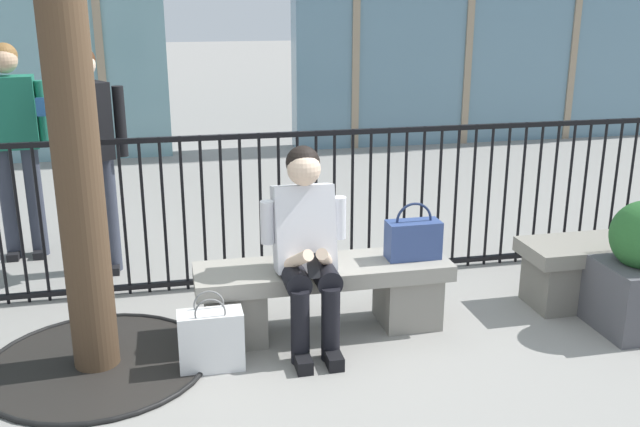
{
  "coord_description": "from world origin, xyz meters",
  "views": [
    {
      "loc": [
        -0.9,
        -4.02,
        2.05
      ],
      "look_at": [
        0.0,
        0.1,
        0.75
      ],
      "focal_mm": 39.82,
      "sensor_mm": 36.0,
      "label": 1
    }
  ],
  "objects_px": {
    "shopping_bag": "(211,340)",
    "bystander_at_railing": "(14,135)",
    "seated_person_with_phone": "(307,242)",
    "handbag_on_bench": "(413,238)",
    "stone_bench": "(323,291)",
    "stone_bench_far": "(632,262)",
    "planter": "(640,271)",
    "bystander_further_back": "(89,144)"
  },
  "relations": [
    {
      "from": "stone_bench",
      "to": "seated_person_with_phone",
      "type": "height_order",
      "value": "seated_person_with_phone"
    },
    {
      "from": "handbag_on_bench",
      "to": "planter",
      "type": "distance_m",
      "value": 1.44
    },
    {
      "from": "stone_bench",
      "to": "bystander_further_back",
      "type": "xyz_separation_m",
      "value": [
        -1.47,
        1.37,
        0.73
      ]
    },
    {
      "from": "bystander_at_railing",
      "to": "shopping_bag",
      "type": "bearing_deg",
      "value": -58.42
    },
    {
      "from": "stone_bench_far",
      "to": "shopping_bag",
      "type": "bearing_deg",
      "value": -173.01
    },
    {
      "from": "stone_bench",
      "to": "bystander_at_railing",
      "type": "relative_size",
      "value": 0.94
    },
    {
      "from": "bystander_at_railing",
      "to": "seated_person_with_phone",
      "type": "bearing_deg",
      "value": -45.53
    },
    {
      "from": "bystander_further_back",
      "to": "planter",
      "type": "relative_size",
      "value": 2.01
    },
    {
      "from": "handbag_on_bench",
      "to": "shopping_bag",
      "type": "relative_size",
      "value": 0.8
    },
    {
      "from": "bystander_at_railing",
      "to": "stone_bench_far",
      "type": "xyz_separation_m",
      "value": [
        4.29,
        -1.83,
        -0.73
      ]
    },
    {
      "from": "handbag_on_bench",
      "to": "bystander_further_back",
      "type": "bearing_deg",
      "value": 146.01
    },
    {
      "from": "bystander_further_back",
      "to": "planter",
      "type": "xyz_separation_m",
      "value": [
        3.42,
        -1.78,
        -0.61
      ]
    },
    {
      "from": "handbag_on_bench",
      "to": "bystander_at_railing",
      "type": "bearing_deg",
      "value": 144.96
    },
    {
      "from": "shopping_bag",
      "to": "bystander_at_railing",
      "type": "bearing_deg",
      "value": 121.58
    },
    {
      "from": "stone_bench",
      "to": "shopping_bag",
      "type": "xyz_separation_m",
      "value": [
        -0.73,
        -0.34,
        -0.09
      ]
    },
    {
      "from": "seated_person_with_phone",
      "to": "bystander_at_railing",
      "type": "distance_m",
      "value": 2.8
    },
    {
      "from": "stone_bench_far",
      "to": "bystander_further_back",
      "type": "bearing_deg",
      "value": 159.84
    },
    {
      "from": "seated_person_with_phone",
      "to": "bystander_at_railing",
      "type": "xyz_separation_m",
      "value": [
        -1.95,
        1.98,
        0.35
      ]
    },
    {
      "from": "seated_person_with_phone",
      "to": "planter",
      "type": "xyz_separation_m",
      "value": [
        2.08,
        -0.28,
        -0.26
      ]
    },
    {
      "from": "shopping_bag",
      "to": "bystander_further_back",
      "type": "bearing_deg",
      "value": 113.37
    },
    {
      "from": "shopping_bag",
      "to": "bystander_further_back",
      "type": "relative_size",
      "value": 0.27
    },
    {
      "from": "bystander_at_railing",
      "to": "planter",
      "type": "bearing_deg",
      "value": -29.27
    },
    {
      "from": "handbag_on_bench",
      "to": "planter",
      "type": "xyz_separation_m",
      "value": [
        1.37,
        -0.39,
        -0.19
      ]
    },
    {
      "from": "stone_bench",
      "to": "bystander_at_railing",
      "type": "height_order",
      "value": "bystander_at_railing"
    },
    {
      "from": "shopping_bag",
      "to": "handbag_on_bench",
      "type": "bearing_deg",
      "value": 14.09
    },
    {
      "from": "bystander_further_back",
      "to": "stone_bench",
      "type": "bearing_deg",
      "value": -43.03
    },
    {
      "from": "seated_person_with_phone",
      "to": "shopping_bag",
      "type": "bearing_deg",
      "value": -160.65
    },
    {
      "from": "stone_bench_far",
      "to": "planter",
      "type": "xyz_separation_m",
      "value": [
        -0.26,
        -0.43,
        0.12
      ]
    },
    {
      "from": "planter",
      "to": "shopping_bag",
      "type": "bearing_deg",
      "value": 178.61
    },
    {
      "from": "seated_person_with_phone",
      "to": "handbag_on_bench",
      "type": "relative_size",
      "value": 3.31
    },
    {
      "from": "seated_person_with_phone",
      "to": "stone_bench_far",
      "type": "relative_size",
      "value": 0.76
    },
    {
      "from": "bystander_further_back",
      "to": "seated_person_with_phone",
      "type": "bearing_deg",
      "value": -48.28
    },
    {
      "from": "stone_bench",
      "to": "handbag_on_bench",
      "type": "distance_m",
      "value": 0.66
    },
    {
      "from": "bystander_at_railing",
      "to": "bystander_further_back",
      "type": "distance_m",
      "value": 0.78
    },
    {
      "from": "seated_person_with_phone",
      "to": "stone_bench_far",
      "type": "distance_m",
      "value": 2.37
    },
    {
      "from": "bystander_further_back",
      "to": "stone_bench_far",
      "type": "height_order",
      "value": "bystander_further_back"
    },
    {
      "from": "stone_bench",
      "to": "stone_bench_far",
      "type": "relative_size",
      "value": 1.0
    },
    {
      "from": "seated_person_with_phone",
      "to": "planter",
      "type": "distance_m",
      "value": 2.12
    },
    {
      "from": "bystander_at_railing",
      "to": "bystander_further_back",
      "type": "relative_size",
      "value": 1.0
    },
    {
      "from": "stone_bench",
      "to": "shopping_bag",
      "type": "distance_m",
      "value": 0.81
    },
    {
      "from": "shopping_bag",
      "to": "bystander_at_railing",
      "type": "distance_m",
      "value": 2.7
    },
    {
      "from": "bystander_further_back",
      "to": "stone_bench_far",
      "type": "relative_size",
      "value": 1.07
    }
  ]
}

